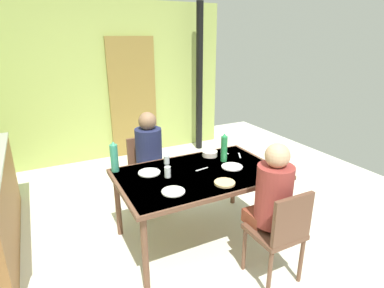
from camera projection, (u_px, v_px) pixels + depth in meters
name	position (u px, v px, depth m)	size (l,w,h in m)	color
ground_plane	(170.00, 240.00, 3.24)	(6.97, 6.97, 0.00)	silver
wall_back	(103.00, 83.00, 5.07)	(4.23, 0.10, 2.55)	#9DAF57
door_wooden	(133.00, 98.00, 5.29)	(0.80, 0.05, 2.00)	olive
stove_pipe_column	(199.00, 80.00, 5.46)	(0.12, 0.12, 2.55)	black
dining_table	(199.00, 178.00, 3.07)	(1.58, 1.00, 0.74)	brown
chair_near_diner	(281.00, 231.00, 2.55)	(0.40, 0.40, 0.87)	brown
chair_far_diner	(146.00, 169.00, 3.73)	(0.40, 0.40, 0.87)	brown
person_near_diner	(273.00, 193.00, 2.57)	(0.30, 0.37, 0.77)	brown
person_far_diner	(149.00, 150.00, 3.52)	(0.30, 0.37, 0.77)	#182946
water_bottle_green_near	(114.00, 157.00, 3.03)	(0.08, 0.08, 0.31)	#348C71
water_bottle_green_far	(224.00, 148.00, 3.28)	(0.07, 0.07, 0.31)	#278547
serving_bowl_center	(210.00, 154.00, 3.46)	(0.17, 0.17, 0.06)	silver
dinner_plate_near_left	(173.00, 191.00, 2.67)	(0.20, 0.20, 0.01)	white
dinner_plate_near_right	(232.00, 167.00, 3.17)	(0.22, 0.22, 0.01)	white
dinner_plate_far_center	(149.00, 173.00, 3.03)	(0.22, 0.22, 0.01)	white
drinking_glass_by_near_diner	(168.00, 172.00, 2.93)	(0.06, 0.06, 0.11)	silver
drinking_glass_by_far_diner	(167.00, 160.00, 3.24)	(0.06, 0.06, 0.09)	silver
bread_plate_sliced	(225.00, 183.00, 2.81)	(0.19, 0.19, 0.02)	#DBB77A
cutlery_knife_near	(225.00, 152.00, 3.58)	(0.15, 0.02, 0.00)	silver
cutlery_fork_near	(202.00, 169.00, 3.12)	(0.15, 0.02, 0.00)	silver
cutlery_knife_far	(240.00, 155.00, 3.48)	(0.15, 0.02, 0.00)	silver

